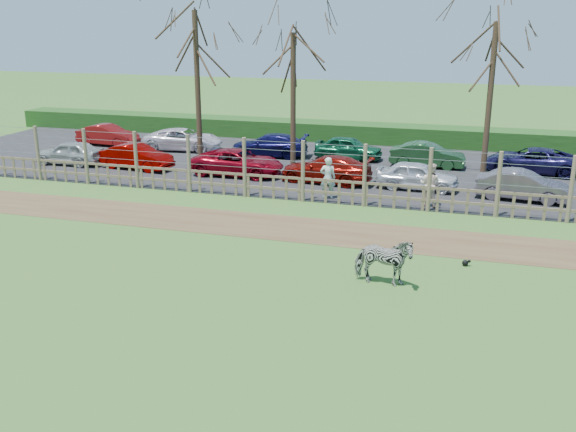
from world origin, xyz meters
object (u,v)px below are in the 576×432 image
(visitor_b, at_px, (430,184))
(visitor_a, at_px, (328,178))
(tree_mid, at_px, (293,68))
(car_9, at_px, (269,145))
(car_0, at_px, (70,152))
(car_2, at_px, (238,162))
(tree_left, at_px, (196,52))
(car_10, at_px, (348,148))
(zebra, at_px, (383,261))
(car_12, at_px, (531,160))
(car_1, at_px, (137,157))
(car_3, at_px, (326,169))
(crow, at_px, (466,263))
(car_4, at_px, (417,176))
(tree_right, at_px, (493,63))
(car_5, at_px, (522,185))
(car_11, at_px, (428,155))
(car_8, at_px, (184,139))
(car_7, at_px, (108,135))

(visitor_b, bearing_deg, visitor_a, 18.22)
(tree_mid, relative_size, car_9, 1.65)
(car_0, relative_size, car_2, 0.82)
(tree_left, relative_size, car_10, 2.24)
(tree_mid, distance_m, car_0, 12.08)
(zebra, xyz_separation_m, car_12, (4.79, 15.39, -0.07))
(car_1, relative_size, car_3, 0.88)
(car_9, bearing_deg, visitor_b, 45.99)
(crow, xyz_separation_m, car_4, (-2.31, 8.60, 0.54))
(tree_right, relative_size, car_4, 2.09)
(tree_right, height_order, car_2, tree_right)
(visitor_a, bearing_deg, car_3, -87.49)
(car_0, bearing_deg, tree_right, 97.39)
(tree_right, bearing_deg, car_5, -65.53)
(car_2, relative_size, car_5, 1.19)
(tree_right, bearing_deg, visitor_a, -138.59)
(crow, relative_size, car_1, 0.07)
(car_12, bearing_deg, zebra, -13.34)
(visitor_a, xyz_separation_m, car_2, (-4.98, 2.78, -0.26))
(zebra, relative_size, car_11, 0.46)
(car_4, bearing_deg, car_5, -94.18)
(zebra, xyz_separation_m, car_2, (-8.47, 10.97, -0.07))
(car_0, bearing_deg, visitor_a, 79.00)
(visitor_b, height_order, car_10, visitor_b)
(tree_right, bearing_deg, car_0, -171.94)
(car_2, bearing_deg, tree_mid, -44.88)
(crow, bearing_deg, car_8, 139.18)
(visitor_b, relative_size, car_9, 0.42)
(tree_left, bearing_deg, car_11, 16.20)
(car_10, distance_m, car_12, 8.98)
(car_10, bearing_deg, car_8, 94.14)
(visitor_a, xyz_separation_m, visitor_b, (4.09, 0.08, 0.00))
(car_9, distance_m, car_11, 8.34)
(car_2, bearing_deg, car_1, 91.76)
(car_8, bearing_deg, car_2, -140.83)
(tree_right, bearing_deg, car_7, 174.22)
(car_5, bearing_deg, visitor_a, 111.48)
(car_3, height_order, car_11, same)
(tree_left, bearing_deg, car_2, -24.81)
(tree_left, bearing_deg, car_7, 154.03)
(zebra, relative_size, car_10, 0.48)
(tree_left, xyz_separation_m, car_10, (6.71, 3.83, -4.98))
(car_2, bearing_deg, car_9, -1.25)
(car_0, bearing_deg, car_12, 101.12)
(visitor_b, bearing_deg, car_7, -4.32)
(car_3, height_order, car_10, same)
(tree_mid, height_order, car_1, tree_mid)
(tree_mid, height_order, zebra, tree_mid)
(car_4, distance_m, car_11, 4.49)
(tree_mid, relative_size, car_8, 1.58)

